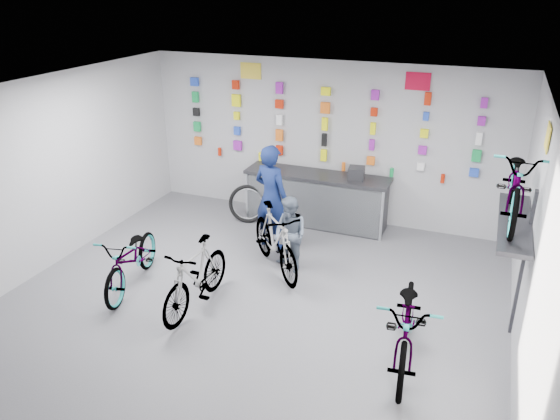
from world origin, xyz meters
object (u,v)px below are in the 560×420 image
at_px(bike_center, 196,276).
at_px(bike_service, 275,240).
at_px(counter, 316,200).
at_px(customer, 290,234).
at_px(bike_left, 132,259).
at_px(bike_right, 408,324).
at_px(clerk, 271,197).

height_order(bike_center, bike_service, bike_service).
bearing_deg(counter, customer, -84.94).
relative_size(counter, customer, 2.21).
bearing_deg(bike_center, bike_service, 67.99).
xyz_separation_m(bike_center, customer, (0.82, 1.53, 0.11)).
height_order(bike_left, bike_right, bike_right).
height_order(bike_center, bike_right, bike_right).
relative_size(bike_left, clerk, 0.97).
bearing_deg(bike_left, counter, 47.62).
distance_m(counter, bike_center, 3.43).
xyz_separation_m(bike_left, bike_right, (4.12, -0.25, 0.06)).
bearing_deg(bike_left, bike_right, -16.02).
height_order(bike_left, customer, customer).
bearing_deg(counter, bike_center, -101.08).
bearing_deg(bike_service, bike_right, -76.35).
relative_size(bike_center, bike_right, 0.83).
bearing_deg(clerk, bike_center, 101.24).
xyz_separation_m(bike_right, bike_service, (-2.32, 1.51, 0.01)).
distance_m(bike_center, bike_service, 1.54).
bearing_deg(counter, bike_service, -91.12).
height_order(counter, bike_right, bike_right).
distance_m(bike_left, customer, 2.44).
height_order(bike_left, clerk, clerk).
height_order(clerk, customer, clerk).
bearing_deg(bike_service, bike_center, -157.11).
xyz_separation_m(bike_left, customer, (2.01, 1.38, 0.14)).
distance_m(bike_center, clerk, 2.23).
distance_m(bike_right, bike_service, 2.76).
height_order(bike_left, bike_service, bike_service).
bearing_deg(bike_center, bike_left, 174.16).
xyz_separation_m(bike_center, bike_right, (2.94, -0.09, 0.03)).
bearing_deg(customer, bike_left, -115.64).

